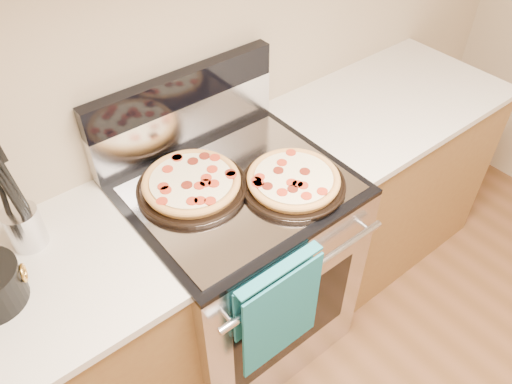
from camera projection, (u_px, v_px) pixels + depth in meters
wall_back at (169, 33)px, 1.65m from camera, size 4.00×0.00×4.00m
range_body at (239, 268)px, 2.07m from camera, size 0.76×0.68×0.90m
oven_window at (293, 323)px, 1.88m from camera, size 0.56×0.01×0.40m
cooktop at (236, 187)px, 1.76m from camera, size 0.76×0.68×0.02m
backsplash_lower at (186, 123)px, 1.86m from camera, size 0.76×0.06×0.18m
backsplash_upper at (182, 88)px, 1.76m from camera, size 0.76×0.06×0.12m
oven_handle at (307, 272)px, 1.62m from camera, size 0.70×0.03×0.03m
dish_towel at (278, 310)px, 1.63m from camera, size 0.32×0.05×0.42m
foil_sheet at (242, 188)px, 1.73m from camera, size 0.70×0.55×0.01m
cabinet_right at (376, 178)px, 2.49m from camera, size 1.00×0.62×0.88m
countertop_right at (393, 101)px, 2.18m from camera, size 1.02×0.64×0.03m
pepperoni_pizza_back at (192, 184)px, 1.70m from camera, size 0.45×0.45×0.05m
pepperoni_pizza_front at (293, 181)px, 1.72m from camera, size 0.41×0.41×0.05m
utensil_crock at (25, 228)px, 1.52m from camera, size 0.11×0.11×0.14m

